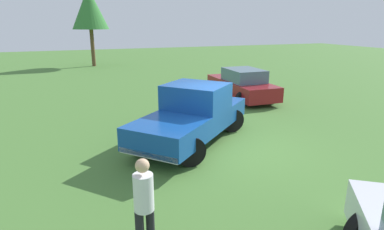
{
  "coord_description": "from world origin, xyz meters",
  "views": [
    {
      "loc": [
        4.41,
        8.15,
        3.66
      ],
      "look_at": [
        0.93,
        -0.8,
        0.9
      ],
      "focal_mm": 30.09,
      "sensor_mm": 36.0,
      "label": 1
    }
  ],
  "objects_px": {
    "pickup_truck": "(194,113)",
    "tree_back_left": "(89,9)",
    "person_bystander": "(144,202)",
    "sedan_near": "(242,84)"
  },
  "relations": [
    {
      "from": "pickup_truck",
      "to": "tree_back_left",
      "type": "relative_size",
      "value": 0.75
    },
    {
      "from": "person_bystander",
      "to": "tree_back_left",
      "type": "height_order",
      "value": "tree_back_left"
    },
    {
      "from": "pickup_truck",
      "to": "tree_back_left",
      "type": "distance_m",
      "value": 20.89
    },
    {
      "from": "pickup_truck",
      "to": "person_bystander",
      "type": "distance_m",
      "value": 5.31
    },
    {
      "from": "pickup_truck",
      "to": "tree_back_left",
      "type": "xyz_separation_m",
      "value": [
        1.33,
        -20.49,
        3.85
      ]
    },
    {
      "from": "pickup_truck",
      "to": "tree_back_left",
      "type": "bearing_deg",
      "value": -128.1
    },
    {
      "from": "sedan_near",
      "to": "tree_back_left",
      "type": "xyz_separation_m",
      "value": [
        5.82,
        -15.66,
        4.1
      ]
    },
    {
      "from": "pickup_truck",
      "to": "person_bystander",
      "type": "bearing_deg",
      "value": 18.15
    },
    {
      "from": "pickup_truck",
      "to": "person_bystander",
      "type": "relative_size",
      "value": 2.9
    },
    {
      "from": "person_bystander",
      "to": "sedan_near",
      "type": "bearing_deg",
      "value": 124.2
    }
  ]
}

